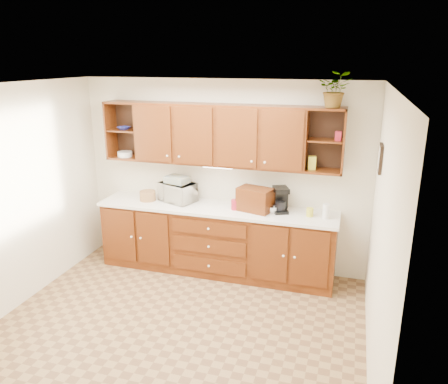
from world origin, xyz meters
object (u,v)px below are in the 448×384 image
Objects in this scene: microwave at (178,192)px; coffee_maker at (281,200)px; bread_box at (255,199)px; potted_plant at (335,90)px.

microwave is 1.44m from coffee_maker.
bread_box is at bearing 167.18° from coffee_maker.
microwave is 1.15× the size of potted_plant.
bread_box is 1.04× the size of potted_plant.
microwave is at bearing -179.48° from potted_plant.
coffee_maker is 1.52m from potted_plant.
coffee_maker is (0.32, 0.06, 0.01)m from bread_box.
potted_plant is (2.03, 0.02, 1.43)m from microwave.
coffee_maker is at bearing -177.03° from potted_plant.
microwave is at bearing -167.90° from bread_box.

